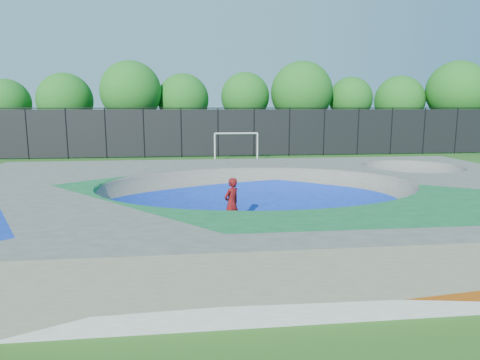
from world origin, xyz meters
name	(u,v)px	position (x,y,z in m)	size (l,w,h in m)	color
ground	(258,225)	(0.00, 0.00, 0.00)	(120.00, 120.00, 0.00)	#255718
skate_deck	(258,204)	(0.00, 0.00, 0.75)	(22.00, 14.00, 1.50)	gray
skater	(232,203)	(-0.96, -0.31, 0.87)	(0.64, 0.42, 1.75)	red
skateboard	(232,228)	(-0.96, -0.31, 0.03)	(0.78, 0.22, 0.05)	black
soccer_goal	(236,142)	(1.13, 17.52, 1.53)	(3.34, 0.12, 2.20)	silver
fence	(218,131)	(0.00, 21.00, 2.10)	(48.09, 0.09, 4.04)	black
treeline	(258,96)	(4.08, 25.88, 5.09)	(51.88, 7.49, 8.48)	#403220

